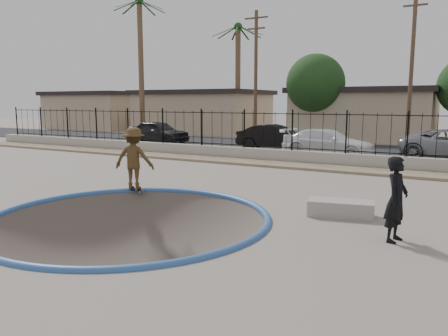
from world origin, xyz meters
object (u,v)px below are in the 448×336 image
videographer (396,199)px  concrete_ledge (341,208)px  car_a (158,132)px  car_c (328,143)px  skateboard (135,190)px  car_b (275,137)px  skater (134,161)px

videographer → concrete_ledge: size_ratio=1.11×
concrete_ledge → car_a: bearing=140.4°
concrete_ledge → car_c: size_ratio=0.33×
skateboard → car_b: (-0.75, 13.40, 0.73)m
concrete_ledge → car_a: size_ratio=0.35×
videographer → car_b: (-8.78, 14.67, -0.11)m
skater → skateboard: skater is taller
skateboard → car_a: 16.41m
skateboard → car_b: size_ratio=0.16×
car_a → car_c: size_ratio=0.93×
skater → car_a: (-9.44, 13.40, -0.17)m
car_b → car_c: bearing=-117.3°
car_a → car_b: size_ratio=1.01×
skateboard → car_a: (-9.44, 13.40, 0.76)m
car_b → car_c: 3.98m
concrete_ledge → car_c: car_c is taller
car_a → car_c: 12.45m
skater → car_a: skater is taller
car_a → car_c: car_a is taller
videographer → concrete_ledge: videographer is taller
concrete_ledge → car_b: (-7.29, 13.21, 0.58)m
videographer → car_c: (-5.13, 13.07, -0.14)m
videographer → car_a: size_ratio=0.39×
skater → concrete_ledge: bearing=161.8°
concrete_ledge → car_c: 12.18m
concrete_ledge → car_b: bearing=118.9°
skater → skateboard: size_ratio=2.71×
videographer → car_c: videographer is taller
skater → car_c: size_ratio=0.40×
concrete_ledge → car_b: size_ratio=0.36×
videographer → car_a: videographer is taller
videographer → car_b: bearing=41.6°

